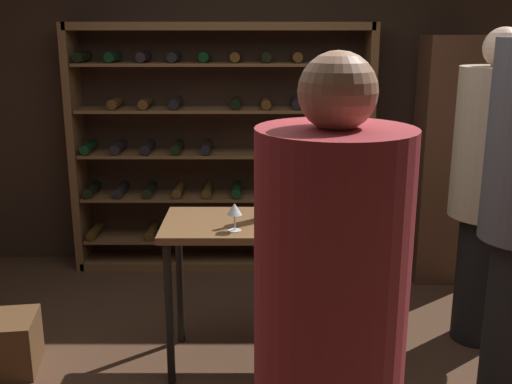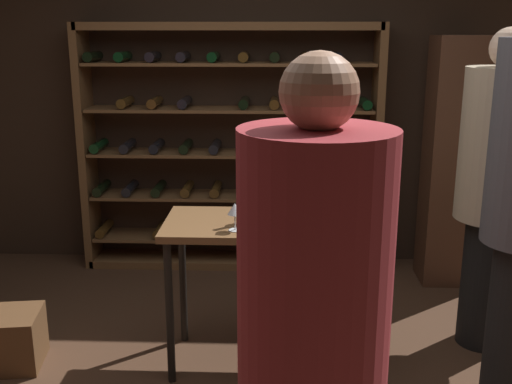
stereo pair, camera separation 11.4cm
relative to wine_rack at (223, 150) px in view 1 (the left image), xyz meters
The scene contains 11 objects.
back_wall 0.60m from the wine_rack, 41.79° to the left, with size 4.65×0.10×2.96m, color #332319.
wine_rack is the anchor object (origin of this frame).
tasting_table 1.58m from the wine_rack, 78.94° to the right, with size 1.09×0.57×0.87m.
person_host_in_suit 2.09m from the wine_rack, 37.04° to the right, with size 0.46×0.46×1.91m.
person_guest_blue_shirt 3.12m from the wine_rack, 80.86° to the right, with size 0.46×0.46×1.85m.
display_cabinet 1.73m from the wine_rack, ahead, with size 0.44×0.36×1.86m, color #4C2D1E.
wine_bottle_gold_foil 1.53m from the wine_rack, 78.57° to the right, with size 0.08×0.08×0.38m.
wine_bottle_black_capsule 1.82m from the wine_rack, 70.81° to the right, with size 0.07×0.07×0.33m.
wine_bottle_amber_reserve 1.51m from the wine_rack, 67.47° to the right, with size 0.08×0.08×0.37m.
wine_glass_stemmed_right 1.71m from the wine_rack, 84.62° to the right, with size 0.08×0.08×0.15m.
wine_glass_stemmed_left 1.44m from the wine_rack, 72.51° to the right, with size 0.09×0.09×0.13m.
Camera 1 is at (0.04, -2.85, 1.90)m, focal length 42.71 mm.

